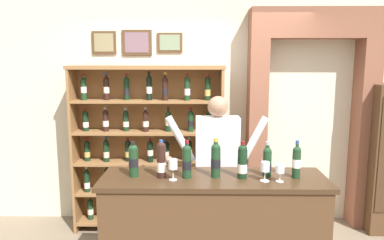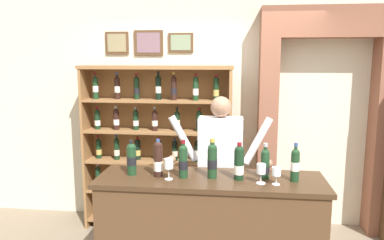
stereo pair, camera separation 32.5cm
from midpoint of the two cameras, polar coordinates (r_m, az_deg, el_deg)
The scene contains 15 objects.
back_wall at distance 4.59m, azimuth -1.17°, elevation 4.86°, with size 12.00×0.19×3.28m.
wine_shelf at distance 4.38m, azimuth -8.82°, elevation -3.76°, with size 1.75×0.33×1.93m.
archway_doorway at distance 4.62m, azimuth 15.48°, elevation 2.00°, with size 1.48×0.45×2.56m.
tasting_counter at distance 3.29m, azimuth 0.26°, elevation -17.39°, with size 1.86×0.58×1.04m.
shopkeeper at distance 3.63m, azimuth 1.28°, elevation -6.25°, with size 1.01×0.22×1.65m.
tasting_bottle_bianco at distance 3.14m, azimuth -11.92°, elevation -5.98°, with size 0.08×0.08×0.30m.
tasting_bottle_brunello at distance 3.07m, azimuth -7.79°, elevation -6.12°, with size 0.07×0.07×0.31m.
tasting_bottle_prosecco at distance 3.05m, azimuth -3.91°, elevation -6.24°, with size 0.08×0.08×0.31m.
tasting_bottle_riserva at distance 3.05m, azimuth 0.56°, elevation -6.03°, with size 0.08×0.08×0.33m.
tasting_bottle_grappa at distance 3.04m, azimuth 4.63°, elevation -6.36°, with size 0.08×0.08×0.31m.
tasting_bottle_super_tuscan at distance 3.12m, azimuth 8.43°, elevation -6.27°, with size 0.07×0.07×0.29m.
tasting_bottle_vin_santo at distance 3.11m, azimuth 12.76°, elevation -6.16°, with size 0.07×0.07×0.31m.
wine_glass_right at distance 3.00m, azimuth -6.09°, elevation -6.95°, with size 0.07×0.07×0.17m.
wine_glass_left at distance 2.99m, azimuth 8.00°, elevation -7.30°, with size 0.07×0.07×0.16m.
wine_glass_spare at distance 3.00m, azimuth 10.24°, elevation -7.55°, with size 0.07×0.07×0.14m.
Camera 1 is at (0.00, -2.95, 2.00)m, focal length 34.97 mm.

